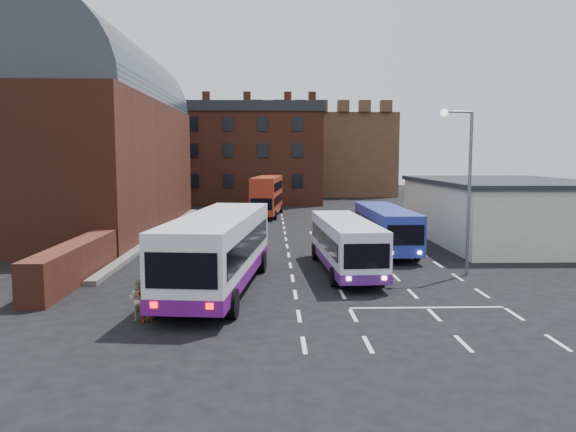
{
  "coord_description": "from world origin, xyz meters",
  "views": [
    {
      "loc": [
        -0.98,
        -24.03,
        5.84
      ],
      "look_at": [
        0.0,
        10.0,
        2.2
      ],
      "focal_mm": 35.0,
      "sensor_mm": 36.0,
      "label": 1
    }
  ],
  "objects_px": {
    "pedestrian_beige": "(139,299)",
    "bus_red_double": "(267,195)",
    "bus_white_outbound": "(219,246)",
    "bus_white_inbound": "(345,241)",
    "street_lamp": "(464,176)",
    "pedestrian_red": "(146,299)",
    "bus_blue": "(386,226)"
  },
  "relations": [
    {
      "from": "bus_red_double",
      "to": "pedestrian_red",
      "type": "xyz_separation_m",
      "value": [
        -3.98,
        -35.04,
        -1.24
      ]
    },
    {
      "from": "bus_white_outbound",
      "to": "bus_white_inbound",
      "type": "xyz_separation_m",
      "value": [
        5.99,
        3.62,
        -0.39
      ]
    },
    {
      "from": "bus_white_inbound",
      "to": "street_lamp",
      "type": "relative_size",
      "value": 1.22
    },
    {
      "from": "bus_white_inbound",
      "to": "pedestrian_red",
      "type": "xyz_separation_m",
      "value": [
        -8.14,
        -8.34,
        -0.76
      ]
    },
    {
      "from": "bus_red_double",
      "to": "pedestrian_red",
      "type": "bearing_deg",
      "value": 89.31
    },
    {
      "from": "bus_blue",
      "to": "bus_white_outbound",
      "type": "bearing_deg",
      "value": 45.68
    },
    {
      "from": "bus_white_outbound",
      "to": "pedestrian_red",
      "type": "distance_m",
      "value": 5.32
    },
    {
      "from": "bus_red_double",
      "to": "pedestrian_red",
      "type": "relative_size",
      "value": 6.07
    },
    {
      "from": "pedestrian_red",
      "to": "bus_white_inbound",
      "type": "bearing_deg",
      "value": -176.17
    },
    {
      "from": "bus_white_outbound",
      "to": "bus_red_double",
      "type": "distance_m",
      "value": 30.38
    },
    {
      "from": "bus_white_inbound",
      "to": "bus_blue",
      "type": "xyz_separation_m",
      "value": [
        3.29,
        6.16,
        0.01
      ]
    },
    {
      "from": "pedestrian_red",
      "to": "pedestrian_beige",
      "type": "height_order",
      "value": "pedestrian_red"
    },
    {
      "from": "pedestrian_beige",
      "to": "bus_white_outbound",
      "type": "bearing_deg",
      "value": -107.3
    },
    {
      "from": "bus_white_inbound",
      "to": "bus_blue",
      "type": "height_order",
      "value": "bus_blue"
    },
    {
      "from": "street_lamp",
      "to": "pedestrian_beige",
      "type": "relative_size",
      "value": 5.22
    },
    {
      "from": "bus_blue",
      "to": "street_lamp",
      "type": "distance_m",
      "value": 8.18
    },
    {
      "from": "bus_white_inbound",
      "to": "pedestrian_beige",
      "type": "distance_m",
      "value": 11.76
    },
    {
      "from": "pedestrian_beige",
      "to": "bus_red_double",
      "type": "bearing_deg",
      "value": -86.13
    },
    {
      "from": "street_lamp",
      "to": "pedestrian_red",
      "type": "bearing_deg",
      "value": -151.82
    },
    {
      "from": "bus_blue",
      "to": "pedestrian_red",
      "type": "relative_size",
      "value": 6.1
    },
    {
      "from": "bus_red_double",
      "to": "bus_white_inbound",
      "type": "bearing_deg",
      "value": 104.65
    },
    {
      "from": "bus_white_outbound",
      "to": "bus_red_double",
      "type": "relative_size",
      "value": 1.26
    },
    {
      "from": "pedestrian_red",
      "to": "pedestrian_beige",
      "type": "relative_size",
      "value": 1.05
    },
    {
      "from": "bus_white_outbound",
      "to": "pedestrian_red",
      "type": "xyz_separation_m",
      "value": [
        -2.15,
        -4.72,
        -1.15
      ]
    },
    {
      "from": "bus_blue",
      "to": "bus_white_inbound",
      "type": "bearing_deg",
      "value": 61.11
    },
    {
      "from": "bus_white_inbound",
      "to": "street_lamp",
      "type": "bearing_deg",
      "value": 167.19
    },
    {
      "from": "bus_blue",
      "to": "bus_red_double",
      "type": "distance_m",
      "value": 21.86
    },
    {
      "from": "bus_red_double",
      "to": "street_lamp",
      "type": "height_order",
      "value": "street_lamp"
    },
    {
      "from": "bus_red_double",
      "to": "pedestrian_beige",
      "type": "bearing_deg",
      "value": 88.82
    },
    {
      "from": "bus_white_inbound",
      "to": "bus_blue",
      "type": "distance_m",
      "value": 6.98
    },
    {
      "from": "street_lamp",
      "to": "bus_white_inbound",
      "type": "bearing_deg",
      "value": 170.18
    },
    {
      "from": "pedestrian_beige",
      "to": "street_lamp",
      "type": "bearing_deg",
      "value": -142.02
    }
  ]
}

